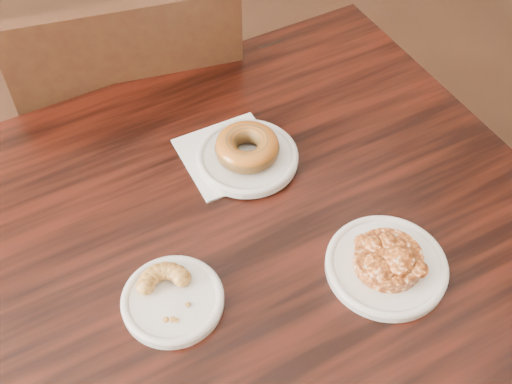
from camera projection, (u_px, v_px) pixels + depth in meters
name	position (u px, v px, depth m)	size (l,w,h in m)	color
floor	(249.00, 350.00, 1.65)	(5.00, 5.00, 0.00)	black
cafe_table	(267.00, 355.00, 1.24)	(0.91, 0.91, 0.75)	black
chair_far	(137.00, 121.00, 1.55)	(0.47, 0.47, 0.90)	black
napkin	(230.00, 155.00, 1.07)	(0.15, 0.15, 0.00)	white
plate_donut	(247.00, 158.00, 1.05)	(0.17, 0.17, 0.01)	silver
plate_cruller	(173.00, 301.00, 0.89)	(0.14, 0.14, 0.01)	white
plate_fritter	(386.00, 266.00, 0.92)	(0.18, 0.18, 0.01)	white
glazed_donut	(247.00, 147.00, 1.03)	(0.11, 0.11, 0.04)	brown
apple_fritter	(389.00, 258.00, 0.91)	(0.14, 0.14, 0.03)	#411707
cruller_fragment	(171.00, 294.00, 0.87)	(0.09, 0.09, 0.02)	brown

